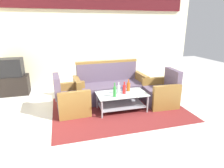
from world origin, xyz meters
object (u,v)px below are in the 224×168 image
Objects in this scene: armchair_right at (161,93)px; bottle_orange at (128,87)px; bottle_clear at (119,89)px; television at (11,67)px; bottle_green at (115,91)px; couch at (110,87)px; armchair_left at (71,100)px; tv_stand at (14,85)px; coffee_table at (122,99)px; bottle_red at (124,89)px; cup at (124,89)px.

bottle_orange is (-0.82, 0.05, 0.23)m from armchair_right.
television is (-2.48, 1.81, 0.25)m from bottle_clear.
couch is at bearing 81.01° from bottle_green.
tv_stand is at bearing -141.06° from armchair_left.
bottle_green is 0.50× the size of television.
couch is 0.75m from bottle_clear.
television is at bearing 148.08° from bottle_orange.
television is at bearing -141.10° from armchair_left.
couch is 1.66× the size of coffee_table.
bottle_red is at bearing -136.77° from bottle_orange.
bottle_green reaches higher than bottle_red.
armchair_left is 2.77× the size of bottle_green.
bottle_red is at bearing 146.37° from television.
bottle_green is at bearing 102.09° from armchair_right.
bottle_orange is at bearing 110.74° from couch.
coffee_table is at bearing -35.71° from tv_stand.
bottle_red is 3.20m from television.
cup is at bearing 171.43° from bottle_orange.
bottle_clear is 0.42× the size of television.
armchair_left reaches higher than bottle_green.
bottle_red reaches higher than bottle_clear.
armchair_right is at bearing -3.60° from bottle_orange.
coffee_table is (1.09, -0.21, -0.02)m from armchair_left.
bottle_clear is at bearing -144.11° from cup.
armchair_right is at bearing 146.00° from couch.
television is at bearing 88.17° from tv_stand.
armchair_left is 2.12m from armchair_right.
cup is (0.16, 0.11, -0.05)m from bottle_clear.
coffee_table is at bearing 146.09° from television.
bottle_orange reaches higher than tv_stand.
bottle_orange is (0.20, 0.12, 0.24)m from coffee_table.
bottle_green is at bearing -145.37° from coffee_table.
armchair_left reaches higher than cup.
bottle_clear reaches higher than cup.
bottle_red is at bearing 75.40° from armchair_left.
bottle_orange is 0.28m from bottle_clear.
armchair_left is 2.18m from tv_stand.
bottle_green is at bearing -40.08° from tv_stand.
coffee_table is 0.25m from bottle_clear.
bottle_orange is 2.70× the size of cup.
bottle_orange is (0.40, 0.26, -0.01)m from bottle_green.
bottle_green reaches higher than coffee_table.
tv_stand is at bearing 143.99° from bottle_clear.
bottle_orange is at bearing 31.63° from coffee_table.
television is at bearing 66.01° from armchair_right.
bottle_red is at bearing 96.43° from couch.
bottle_red is (0.25, 0.12, -0.02)m from bottle_green.
tv_stand is (-2.64, 1.69, -0.20)m from cup.
bottle_clear is at bearing 87.80° from couch.
armchair_right is 1.11m from bottle_clear.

